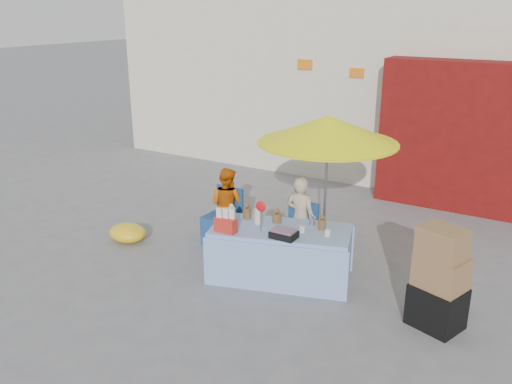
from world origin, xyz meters
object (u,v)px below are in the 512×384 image
Objects in this scene: market_table at (280,253)px; vendor_orange at (227,205)px; box_stack at (439,282)px; chair_left at (223,227)px; chair_right at (296,245)px; umbrella at (328,130)px; vendor_beige at (300,218)px.

market_table is 1.48m from vendor_orange.
box_stack reaches higher than market_table.
chair_left is 0.70× the size of box_stack.
chair_right is at bearing 77.58° from market_table.
chair_right is 0.41× the size of umbrella.
chair_left is at bearing 93.44° from vendor_orange.
vendor_orange is 0.96× the size of box_stack.
box_stack is at bearing -14.57° from chair_right.
market_table reaches higher than chair_right.
vendor_beige reaches higher than market_table.
vendor_orange reaches higher than chair_left.
chair_right is (1.25, 0.00, 0.00)m from chair_left.
umbrella reaches higher than box_stack.
market_table is 0.97× the size of umbrella.
vendor_orange is 1.25m from vendor_beige.
market_table reaches higher than chair_left.
box_stack is at bearing -8.23° from chair_left.
box_stack is (2.11, -0.67, 0.30)m from chair_right.
vendor_orange is (-1.29, 0.68, 0.22)m from market_table.
vendor_beige is (1.25, 0.00, 0.03)m from vendor_orange.
chair_left is 0.35m from vendor_orange.
umbrella reaches higher than vendor_orange.
vendor_beige is (-0.00, 0.13, 0.36)m from chair_right.
chair_right is (-0.04, 0.55, -0.11)m from market_table.
vendor_beige is at bearing 76.81° from market_table.
umbrella reaches higher than vendor_beige.
umbrella is (0.30, 0.28, 1.64)m from chair_right.
market_table is 1.67× the size of box_stack.
vendor_orange is 0.56× the size of umbrella.
chair_right is 0.38m from vendor_beige.
box_stack is (2.07, -0.12, 0.19)m from market_table.
vendor_beige is at bearing -153.43° from umbrella.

